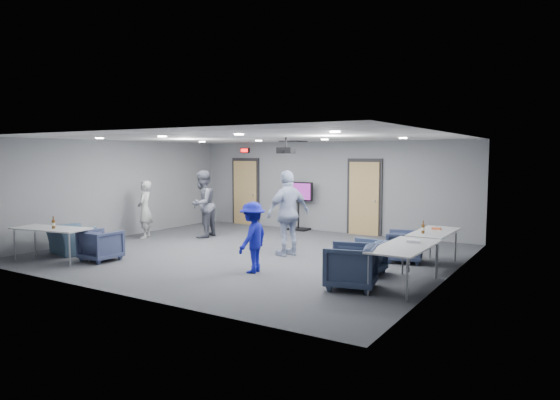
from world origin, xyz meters
The scene contains 29 objects.
floor centered at (0.00, 0.00, 0.00)m, with size 9.00×9.00×0.00m, color #393B40.
ceiling centered at (0.00, 0.00, 2.70)m, with size 9.00×9.00×0.00m, color silver.
wall_back centered at (0.00, 4.00, 1.35)m, with size 9.00×0.02×2.70m, color slate.
wall_front centered at (0.00, -4.00, 1.35)m, with size 9.00×0.02×2.70m, color slate.
wall_left centered at (-4.50, 0.00, 1.35)m, with size 0.02×8.00×2.70m, color slate.
wall_right centered at (4.50, 0.00, 1.35)m, with size 0.02×8.00×2.70m, color slate.
door_left centered at (-3.00, 3.95, 1.07)m, with size 1.06×0.17×2.24m.
door_right centered at (1.20, 3.95, 1.07)m, with size 1.06×0.17×2.24m.
exit_sign centered at (-3.00, 3.93, 2.45)m, with size 0.32×0.08×0.16m.
hvac_diffuser centered at (-0.50, 2.80, 2.69)m, with size 0.60×0.60×0.03m, color black.
downlights centered at (0.00, 0.00, 2.68)m, with size 6.18×3.78×0.02m.
person_a centered at (-3.73, 0.21, 0.80)m, with size 0.58×0.38×1.60m, color #A0A3A0.
person_b centered at (-2.46, 1.15, 0.93)m, with size 0.91×0.71×1.87m, color #535663.
person_c centered at (0.87, 0.25, 0.98)m, with size 1.15×0.48×1.95m, color #9EABCC.
person_d centered at (1.12, -1.54, 0.69)m, with size 0.90×0.52×1.39m, color #181DA0.
chair_right_a centered at (3.35, 0.96, 0.34)m, with size 0.72×0.74×0.68m, color #374160.
chair_right_b centered at (3.03, -0.49, 0.33)m, with size 0.70×0.72×0.66m, color #3A4864.
chair_right_c centered at (3.24, -1.62, 0.39)m, with size 0.82×0.85×0.77m, color #333E58.
chair_front_a centered at (-2.31, -2.40, 0.34)m, with size 0.72×0.75×0.68m, color #363E5E.
chair_front_b centered at (-3.57, -2.26, 0.32)m, with size 0.99×0.86×0.64m, color #3B5166.
table_right_a centered at (4.00, 0.87, 0.68)m, with size 0.71×1.70×0.73m.
table_right_b centered at (4.00, -1.03, 0.69)m, with size 0.80×1.92×0.73m.
table_front_left centered at (-3.17, -3.00, 0.68)m, with size 1.79×1.00×0.73m.
bottle_front centered at (-3.03, -3.03, 0.83)m, with size 0.07×0.07×0.27m.
bottle_right centered at (3.88, 0.49, 0.82)m, with size 0.07×0.07×0.26m.
snack_box centered at (3.98, 1.14, 0.75)m, with size 0.18×0.12×0.04m, color #BD552F.
wrapper centered at (4.02, -0.66, 0.75)m, with size 0.22×0.15×0.05m, color silver.
tv_stand centered at (-0.86, 3.75, 0.84)m, with size 0.97×0.46×1.48m.
projector centered at (0.89, 0.10, 2.40)m, with size 0.38×0.36×0.36m.
Camera 1 is at (6.66, -9.46, 2.30)m, focal length 32.00 mm.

